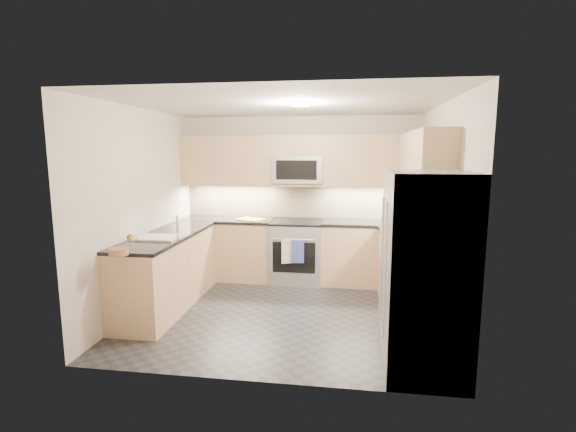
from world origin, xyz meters
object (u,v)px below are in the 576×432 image
object	(u,v)px
refrigerator	(425,273)
utensil_bowl	(399,218)
gas_range	(297,252)
microwave	(298,169)
cutting_board	(251,219)
fruit_basket	(118,252)

from	to	relation	value
refrigerator	utensil_bowl	size ratio (longest dim) A/B	5.90
utensil_bowl	refrigerator	bearing A→B (deg)	-90.91
gas_range	microwave	size ratio (longest dim) A/B	1.20
gas_range	utensil_bowl	xyz separation A→B (m)	(1.49, -0.05, 0.57)
refrigerator	microwave	bearing A→B (deg)	119.62
gas_range	cutting_board	size ratio (longest dim) A/B	2.22
gas_range	microwave	distance (m)	1.25
fruit_basket	refrigerator	bearing A→B (deg)	-1.27
fruit_basket	cutting_board	bearing A→B (deg)	70.98
microwave	cutting_board	size ratio (longest dim) A/B	1.86
gas_range	cutting_board	distance (m)	0.86
refrigerator	utensil_bowl	distance (m)	2.37
refrigerator	gas_range	bearing A→B (deg)	120.88
refrigerator	cutting_board	world-z (taller)	refrigerator
refrigerator	fruit_basket	world-z (taller)	refrigerator
microwave	fruit_basket	bearing A→B (deg)	-121.27
gas_range	refrigerator	world-z (taller)	refrigerator
fruit_basket	utensil_bowl	bearing A→B (deg)	37.58
microwave	utensil_bowl	bearing A→B (deg)	-6.85
refrigerator	cutting_board	xyz separation A→B (m)	(-2.15, 2.41, 0.05)
utensil_bowl	fruit_basket	bearing A→B (deg)	-142.42
gas_range	microwave	world-z (taller)	microwave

